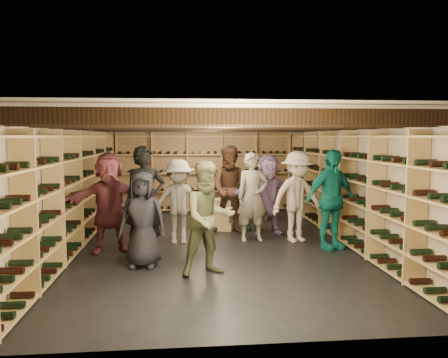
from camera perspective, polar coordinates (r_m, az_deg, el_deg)
name	(u,v)px	position (r m, az deg, el deg)	size (l,w,h in m)	color
ground	(215,245)	(8.37, -1.21, -8.59)	(8.00, 8.00, 0.00)	black
walls	(215,182)	(8.16, -1.22, -0.39)	(5.52, 8.02, 2.40)	tan
ceiling	(215,117)	(8.12, -1.24, 8.05)	(5.50, 8.00, 0.01)	#C0B3A3
ceiling_joists	(215,125)	(8.12, -1.24, 7.07)	(5.40, 7.12, 0.18)	black
wine_rack_left	(74,190)	(8.39, -19.01, -1.40)	(0.32, 7.50, 2.15)	tan
wine_rack_right	(347,187)	(8.75, 15.82, -1.02)	(0.32, 7.50, 2.15)	tan
wine_rack_back	(204,172)	(11.98, -2.57, 0.93)	(4.70, 0.30, 2.15)	tan
crate_stack_left	(221,215)	(9.59, -0.45, -4.68)	(0.58, 0.46, 0.68)	tan
crate_stack_right	(256,209)	(10.85, 4.26, -3.94)	(0.57, 0.46, 0.51)	tan
crate_loose	(250,218)	(10.61, 3.45, -5.08)	(0.50, 0.33, 0.17)	tan
person_0	(143,219)	(6.98, -10.59, -5.21)	(0.74, 0.48, 1.51)	black
person_1	(145,202)	(7.49, -10.22, -2.97)	(0.69, 0.45, 1.90)	black
person_2	(209,218)	(6.46, -2.03, -5.16)	(0.82, 0.64, 1.69)	#515536
person_3	(298,197)	(8.61, 9.59, -2.29)	(1.14, 0.65, 1.76)	beige
person_4	(331,199)	(8.17, 13.79, -2.60)	(1.07, 0.44, 1.82)	#11786E
person_5	(109,202)	(8.00, -14.74, -2.94)	(1.65, 0.53, 1.78)	brown
person_7	(253,197)	(8.57, 3.77, -2.35)	(0.63, 0.42, 1.74)	gray
person_8	(232,189)	(9.24, 0.99, -1.36)	(0.90, 0.70, 1.86)	#43291B
person_9	(178,202)	(8.39, -5.96, -2.97)	(1.04, 0.60, 1.61)	#A19D93
person_10	(252,196)	(9.60, 3.62, -2.24)	(0.87, 0.36, 1.49)	#285434
person_11	(268,194)	(9.18, 5.80, -2.01)	(1.56, 0.50, 1.68)	#886699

